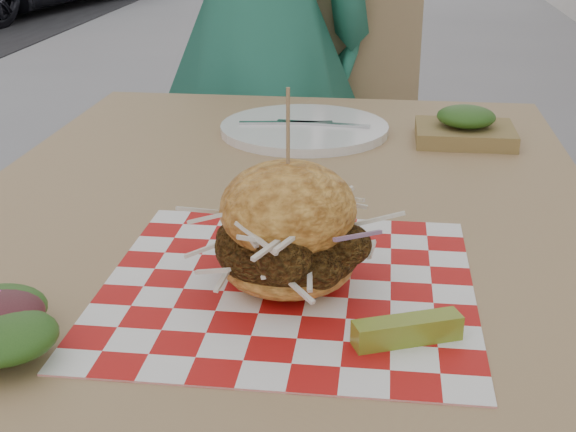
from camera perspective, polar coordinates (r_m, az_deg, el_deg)
name	(u,v)px	position (r m, az deg, el deg)	size (l,w,h in m)	color
diner	(257,37)	(1.89, -2.20, 12.60)	(0.58, 0.38, 1.60)	#2C8066
patio_table	(274,273)	(0.99, -0.99, -4.11)	(0.80, 1.20, 0.75)	tan
patio_chair	(325,136)	(1.99, 2.65, 5.74)	(0.48, 0.49, 0.95)	tan
paper_liner	(288,286)	(0.79, 0.00, -5.00)	(0.36, 0.36, 0.00)	red
sandwich	(288,234)	(0.76, 0.00, -1.29)	(0.17, 0.17, 0.20)	#EEA643
pickle_spear	(407,330)	(0.70, 8.47, -8.03)	(0.10, 0.02, 0.02)	olive
place_setting	(304,129)	(1.30, 1.17, 6.23)	(0.27, 0.27, 0.02)	white
kraft_tray	(465,127)	(1.28, 12.49, 6.17)	(0.15, 0.12, 0.06)	olive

